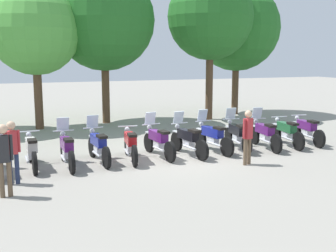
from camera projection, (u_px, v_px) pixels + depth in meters
The scene contains 19 objects.
ground_plane at pixel (174, 156), 13.51m from camera, with size 80.00×80.00×0.00m, color gray.
motorcycle_1 at pixel (31, 151), 12.02m from camera, with size 0.62×2.19×0.99m.
motorcycle_2 at pixel (67, 149), 12.14m from camera, with size 0.62×2.19×1.37m.
motorcycle_3 at pixel (98, 145), 12.65m from camera, with size 0.62×2.19×1.37m.
motorcycle_4 at pixel (130, 144), 12.89m from camera, with size 0.67×2.18×0.99m.
motorcycle_5 at pixel (158, 141), 13.34m from camera, with size 0.62×2.19×1.37m.
motorcycle_6 at pixel (188, 140), 13.53m from camera, with size 0.62×2.18×1.37m.
motorcycle_7 at pixel (212, 137), 14.02m from camera, with size 0.62×2.18×1.37m.
motorcycle_8 at pixel (237, 134), 14.41m from camera, with size 0.66×2.18×1.37m.
motorcycle_9 at pixel (265, 134), 14.55m from camera, with size 0.64×2.19×1.37m.
motorcycle_10 at pixel (287, 132), 14.95m from camera, with size 0.65×2.19×0.99m.
motorcycle_11 at pixel (307, 130), 15.39m from camera, with size 0.66×2.18×0.99m.
person_0 at pixel (4, 155), 9.43m from camera, with size 0.40×0.24×1.68m.
person_1 at pixel (12, 148), 10.39m from camera, with size 0.41×0.25×1.60m.
person_2 at pixel (248, 133), 12.29m from camera, with size 0.41×0.27×1.62m.
tree_1 at pixel (35, 30), 17.82m from camera, with size 3.86×3.86×6.21m.
tree_2 at pixel (104, 20), 19.41m from camera, with size 4.71×4.71×7.18m.
tree_3 at pixel (210, 17), 20.48m from camera, with size 4.21×4.21×7.16m.
tree_4 at pixel (237, 28), 22.53m from camera, with size 4.63×4.63×6.99m.
Camera 1 is at (-4.92, -12.21, 3.19)m, focal length 44.94 mm.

